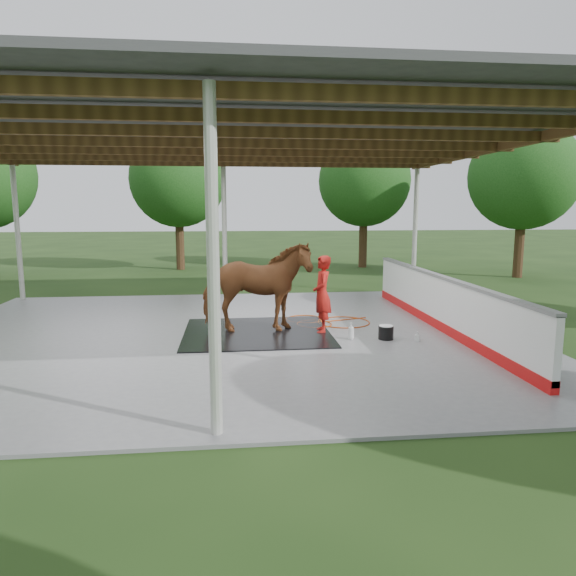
{
  "coord_description": "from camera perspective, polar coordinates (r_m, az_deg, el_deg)",
  "views": [
    {
      "loc": [
        0.21,
        -10.31,
        2.6
      ],
      "look_at": [
        1.31,
        -0.26,
        1.03
      ],
      "focal_mm": 32.0,
      "sensor_mm": 36.0,
      "label": 1
    }
  ],
  "objects": [
    {
      "name": "horse",
      "position": [
        10.5,
        -3.53,
        0.08
      ],
      "size": [
        2.21,
        1.01,
        1.86
      ],
      "primitive_type": "imported",
      "rotation": [
        0.0,
        0.0,
        1.58
      ],
      "color": "brown",
      "rests_on": "rubber_mat"
    },
    {
      "name": "soap_bottle_a",
      "position": [
        10.19,
        7.02,
        -4.77
      ],
      "size": [
        0.13,
        0.13,
        0.32
      ],
      "primitive_type": "imported",
      "rotation": [
        0.0,
        0.0,
        0.06
      ],
      "color": "silver",
      "rests_on": "concrete_slab"
    },
    {
      "name": "dasher_board",
      "position": [
        11.38,
        16.57,
        -1.68
      ],
      "size": [
        0.16,
        8.0,
        1.15
      ],
      "color": "red",
      "rests_on": "concrete_slab"
    },
    {
      "name": "handler",
      "position": [
        10.59,
        3.82,
        -0.69
      ],
      "size": [
        0.42,
        0.61,
        1.6
      ],
      "primitive_type": "imported",
      "rotation": [
        0.0,
        0.0,
        -1.64
      ],
      "color": "#B41813",
      "rests_on": "concrete_slab"
    },
    {
      "name": "ground",
      "position": [
        10.63,
        -7.2,
        -5.38
      ],
      "size": [
        100.0,
        100.0,
        0.0
      ],
      "primitive_type": "plane",
      "color": "#1E3814"
    },
    {
      "name": "hose_coil",
      "position": [
        11.66,
        4.28,
        -3.75
      ],
      "size": [
        1.89,
        1.44,
        0.02
      ],
      "color": "#A43D0B",
      "rests_on": "concrete_slab"
    },
    {
      "name": "wash_bucket",
      "position": [
        10.3,
        10.83,
        -4.83
      ],
      "size": [
        0.3,
        0.3,
        0.28
      ],
      "color": "black",
      "rests_on": "concrete_slab"
    },
    {
      "name": "tree_belt",
      "position": [
        11.27,
        -5.94,
        14.85
      ],
      "size": [
        28.0,
        28.0,
        5.8
      ],
      "color": "#382314",
      "rests_on": "ground"
    },
    {
      "name": "pavilion_structure",
      "position": [
        10.4,
        -7.64,
        16.32
      ],
      "size": [
        12.6,
        10.6,
        4.05
      ],
      "color": "beige",
      "rests_on": "ground"
    },
    {
      "name": "rubber_mat",
      "position": [
        10.68,
        -3.48,
        -4.92
      ],
      "size": [
        2.98,
        2.79,
        0.02
      ],
      "primitive_type": "cube",
      "color": "black",
      "rests_on": "concrete_slab"
    },
    {
      "name": "soap_bottle_b",
      "position": [
        10.28,
        14.18,
        -5.24
      ],
      "size": [
        0.12,
        0.12,
        0.19
      ],
      "primitive_type": "imported",
      "rotation": [
        0.0,
        0.0,
        -0.46
      ],
      "color": "#338CD8",
      "rests_on": "concrete_slab"
    },
    {
      "name": "concrete_slab",
      "position": [
        10.63,
        -7.2,
        -5.25
      ],
      "size": [
        12.0,
        10.0,
        0.05
      ],
      "primitive_type": "cube",
      "color": "slate",
      "rests_on": "ground"
    }
  ]
}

